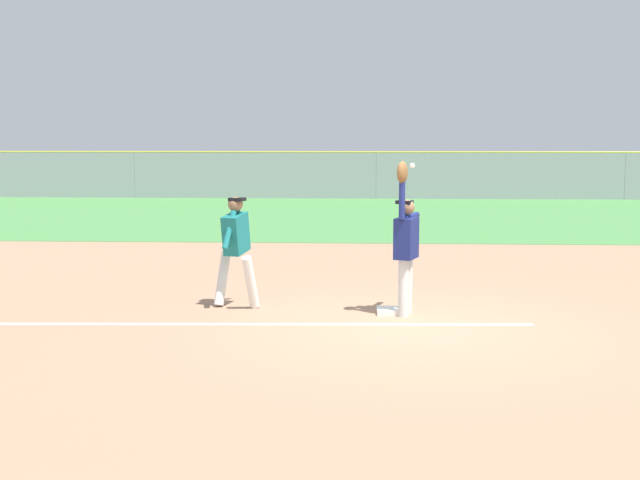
{
  "coord_description": "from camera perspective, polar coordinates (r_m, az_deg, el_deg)",
  "views": [
    {
      "loc": [
        -0.67,
        -11.09,
        2.61
      ],
      "look_at": [
        -1.29,
        1.25,
        1.05
      ],
      "focal_mm": 45.53,
      "sensor_mm": 36.0,
      "label": 1
    }
  ],
  "objects": [
    {
      "name": "outfield_fence",
      "position": [
        34.95,
        3.99,
        4.57
      ],
      "size": [
        42.05,
        0.08,
        2.04
      ],
      "color": "#93999E",
      "rests_on": "ground_plane"
    },
    {
      "name": "chalk_foul_line",
      "position": [
        11.88,
        -14.68,
        -5.72
      ],
      "size": [
        11.99,
        0.62,
        0.01
      ],
      "primitive_type": "cube",
      "rotation": [
        0.0,
        0.0,
        0.04
      ],
      "color": "white",
      "rests_on": "ground_plane"
    },
    {
      "name": "parked_car_black",
      "position": [
        38.2,
        -5.08,
        4.26
      ],
      "size": [
        4.55,
        2.43,
        1.25
      ],
      "rotation": [
        0.0,
        0.0,
        -0.09
      ],
      "color": "black",
      "rests_on": "ground_plane"
    },
    {
      "name": "runner",
      "position": [
        12.51,
        -5.93,
        -0.26
      ],
      "size": [
        0.76,
        0.83,
        1.72
      ],
      "rotation": [
        0.0,
        0.0,
        -0.3
      ],
      "color": "white",
      "rests_on": "ground_plane"
    },
    {
      "name": "outfield_grass",
      "position": [
        27.59,
        4.26,
        1.76
      ],
      "size": [
        41.97,
        14.91,
        0.01
      ],
      "primitive_type": "cube",
      "color": "#4C8C47",
      "rests_on": "ground_plane"
    },
    {
      "name": "parked_car_white",
      "position": [
        38.19,
        9.23,
        4.2
      ],
      "size": [
        4.43,
        2.17,
        1.25
      ],
      "rotation": [
        0.0,
        0.0,
        0.01
      ],
      "color": "white",
      "rests_on": "ground_plane"
    },
    {
      "name": "parked_car_blue",
      "position": [
        37.77,
        2.24,
        4.25
      ],
      "size": [
        4.59,
        2.52,
        1.25
      ],
      "rotation": [
        0.0,
        0.0,
        0.12
      ],
      "color": "#23389E",
      "rests_on": "ground_plane"
    },
    {
      "name": "baseball",
      "position": [
        11.68,
        6.51,
        5.22
      ],
      "size": [
        0.07,
        0.07,
        0.07
      ],
      "primitive_type": "sphere",
      "color": "white"
    },
    {
      "name": "fielder",
      "position": [
        11.92,
        6.04,
        -0.02
      ],
      "size": [
        0.43,
        0.87,
        2.28
      ],
      "rotation": [
        0.0,
        0.0,
        2.78
      ],
      "color": "silver",
      "rests_on": "ground_plane"
    },
    {
      "name": "first_base",
      "position": [
        12.21,
        4.92,
        -4.98
      ],
      "size": [
        0.39,
        0.39,
        0.08
      ],
      "primitive_type": "cube",
      "rotation": [
        0.0,
        0.0,
        0.01
      ],
      "color": "white",
      "rests_on": "ground_plane"
    },
    {
      "name": "ground_plane",
      "position": [
        11.41,
        6.21,
        -6.07
      ],
      "size": [
        72.78,
        72.78,
        0.0
      ],
      "primitive_type": "plane",
      "color": "tan"
    }
  ]
}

